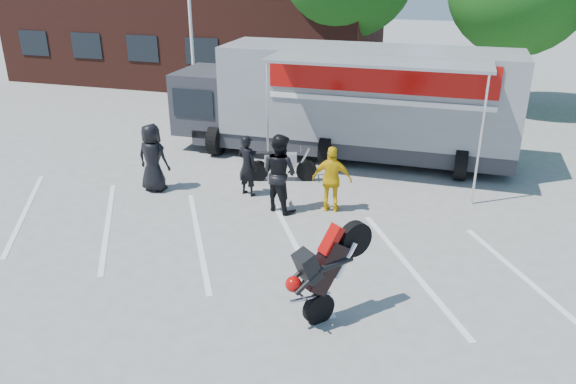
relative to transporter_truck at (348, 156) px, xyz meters
The scene contains 10 objects.
ground 7.54m from the transporter_truck, 90.09° to the right, with size 100.00×100.00×0.00m, color #979792.
parking_bay_lines 6.54m from the transporter_truck, 90.10° to the right, with size 18.00×5.00×0.01m, color white.
office_building 14.89m from the transporter_truck, 133.75° to the left, with size 18.00×8.00×7.00m, color #491F17.
transporter_truck is the anchor object (origin of this frame).
parked_motorcycle 2.98m from the transporter_truck, 118.38° to the right, with size 0.67×2.02×1.06m, color #B0B0B5, non-canonical shape.
stunt_bike_rider 8.54m from the transporter_truck, 79.13° to the right, with size 0.79×1.68×1.97m, color black, non-canonical shape.
spectator_leather_a 6.33m from the transporter_truck, 136.78° to the right, with size 0.92×0.60×1.87m, color black.
spectator_leather_b 4.42m from the transporter_truck, 117.42° to the right, with size 0.61×0.40×1.66m, color black.
spectator_leather_c 4.72m from the transporter_truck, 101.10° to the right, with size 0.97×0.76×1.99m, color black.
spectator_hivis 4.32m from the transporter_truck, 84.84° to the right, with size 0.99×0.41×1.70m, color yellow.
Camera 1 is at (3.09, -9.38, 5.99)m, focal length 35.00 mm.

